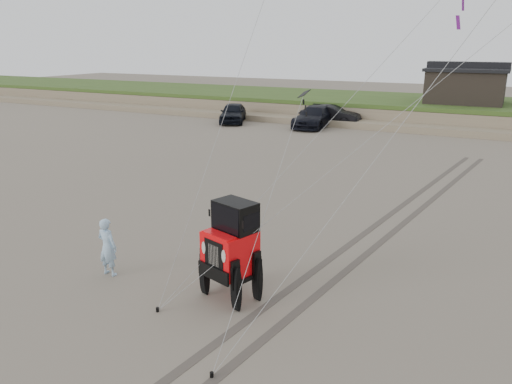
% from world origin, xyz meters
% --- Properties ---
extents(ground, '(160.00, 160.00, 0.00)m').
position_xyz_m(ground, '(0.00, 0.00, 0.00)').
color(ground, '#6B6054').
rests_on(ground, ground).
extents(dune_ridge, '(160.00, 14.25, 1.73)m').
position_xyz_m(dune_ridge, '(0.00, 37.50, 0.82)').
color(dune_ridge, '#7A6B54').
rests_on(dune_ridge, ground).
extents(cabin, '(6.40, 5.40, 3.35)m').
position_xyz_m(cabin, '(2.00, 37.00, 3.24)').
color(cabin, black).
rests_on(cabin, dune_ridge).
extents(truck_a, '(3.69, 5.26, 1.66)m').
position_xyz_m(truck_a, '(-15.52, 28.42, 0.83)').
color(truck_a, black).
rests_on(truck_a, ground).
extents(truck_b, '(4.96, 1.89, 1.61)m').
position_xyz_m(truck_b, '(-7.69, 31.10, 0.81)').
color(truck_b, black).
rests_on(truck_b, ground).
extents(truck_c, '(2.51, 5.84, 1.68)m').
position_xyz_m(truck_c, '(-8.46, 29.31, 0.84)').
color(truck_c, black).
rests_on(truck_c, ground).
extents(jeep, '(4.07, 6.17, 2.12)m').
position_xyz_m(jeep, '(-0.36, 1.65, 1.06)').
color(jeep, '#FF0A0F').
rests_on(jeep, ground).
extents(man, '(0.64, 0.43, 1.75)m').
position_xyz_m(man, '(-4.23, 1.22, 0.87)').
color(man, '#8EBDDC').
rests_on(man, ground).
extents(stake_main, '(0.08, 0.08, 0.12)m').
position_xyz_m(stake_main, '(-1.64, 0.14, 0.06)').
color(stake_main, black).
rests_on(stake_main, ground).
extents(stake_aux, '(0.08, 0.08, 0.12)m').
position_xyz_m(stake_aux, '(0.97, -1.44, 0.06)').
color(stake_aux, black).
rests_on(stake_aux, ground).
extents(tire_tracks, '(5.22, 29.74, 0.01)m').
position_xyz_m(tire_tracks, '(2.00, 8.00, 0.00)').
color(tire_tracks, '#4C443D').
rests_on(tire_tracks, ground).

